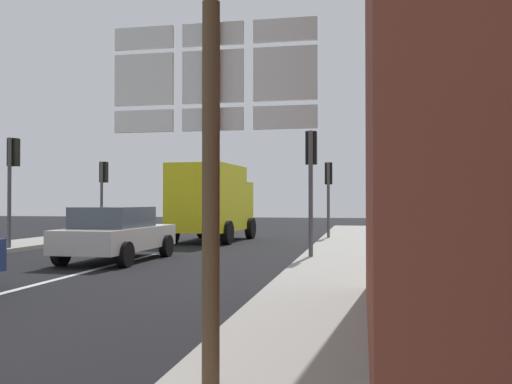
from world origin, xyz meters
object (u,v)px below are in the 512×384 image
at_px(delivery_truck, 212,201).
at_px(traffic_light_near_right, 311,165).
at_px(sedan_far, 117,233).
at_px(traffic_light_near_left, 12,168).
at_px(traffic_light_far_left, 103,182).
at_px(traffic_light_far_right, 329,183).
at_px(route_sign_post, 212,154).

bearing_deg(delivery_truck, traffic_light_near_right, -55.08).
bearing_deg(sedan_far, traffic_light_near_left, 156.38).
bearing_deg(traffic_light_far_left, delivery_truck, -8.02).
height_order(traffic_light_far_right, traffic_light_near_right, traffic_light_near_right).
xyz_separation_m(sedan_far, traffic_light_far_left, (-4.53, 8.36, 1.71)).
height_order(route_sign_post, traffic_light_near_left, traffic_light_near_left).
relative_size(route_sign_post, traffic_light_far_right, 0.99).
relative_size(route_sign_post, traffic_light_near_left, 0.87).
relative_size(traffic_light_far_right, traffic_light_far_left, 0.96).
bearing_deg(route_sign_post, delivery_truck, 105.40).
xyz_separation_m(delivery_truck, traffic_light_near_right, (4.61, -6.61, 0.97)).
distance_m(delivery_truck, traffic_light_near_left, 7.70).
xyz_separation_m(traffic_light_far_right, traffic_light_near_left, (-9.72, -6.92, 0.33)).
bearing_deg(traffic_light_far_left, traffic_light_near_left, -90.00).
bearing_deg(traffic_light_near_left, traffic_light_near_right, -5.55).
xyz_separation_m(traffic_light_far_left, traffic_light_near_right, (9.72, -7.33, 0.14)).
bearing_deg(traffic_light_far_right, sedan_far, -120.25).
bearing_deg(traffic_light_far_right, delivery_truck, -164.81).
distance_m(sedan_far, route_sign_post, 11.30).
relative_size(traffic_light_far_right, traffic_light_near_left, 0.88).
height_order(delivery_truck, route_sign_post, route_sign_post).
bearing_deg(sedan_far, traffic_light_near_right, 11.28).
bearing_deg(traffic_light_near_left, delivery_truck, 47.99).
relative_size(delivery_truck, traffic_light_near_right, 1.45).
height_order(sedan_far, traffic_light_near_left, traffic_light_near_left).
relative_size(sedan_far, traffic_light_near_right, 1.20).
bearing_deg(route_sign_post, traffic_light_near_left, 129.98).
relative_size(traffic_light_far_right, traffic_light_near_right, 0.91).
xyz_separation_m(delivery_truck, traffic_light_near_left, (-5.10, -5.66, 1.06)).
distance_m(traffic_light_far_right, traffic_light_far_left, 9.73).
bearing_deg(sedan_far, delivery_truck, 85.70).
bearing_deg(route_sign_post, traffic_light_far_left, 118.58).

